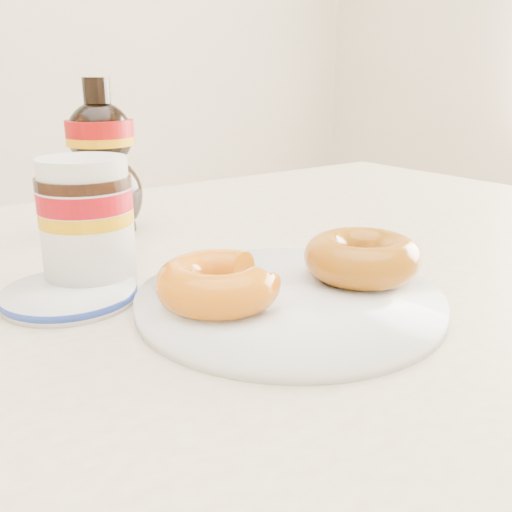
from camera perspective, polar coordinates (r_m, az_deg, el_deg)
dining_table at (r=0.65m, az=-3.82°, el=-8.09°), size 1.40×0.90×0.75m
plate at (r=0.51m, az=3.33°, el=-4.35°), size 0.27×0.27×0.01m
donut_bitten at (r=0.48m, az=-3.79°, el=-2.68°), size 0.14×0.14×0.04m
donut_whole at (r=0.55m, az=10.58°, el=-0.11°), size 0.13×0.13×0.04m
nutella_jar at (r=0.57m, az=-16.57°, el=3.67°), size 0.09×0.09×0.13m
syrup_bottle at (r=0.77m, az=-15.16°, el=9.53°), size 0.12×0.12×0.20m
blue_rim_saucer at (r=0.55m, az=-18.16°, el=-3.63°), size 0.12×0.12×0.01m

